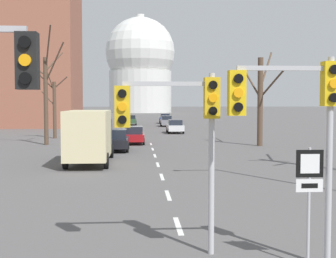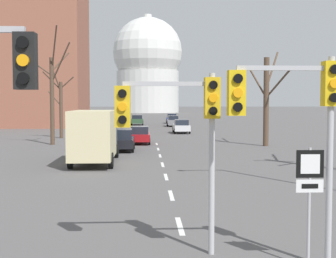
# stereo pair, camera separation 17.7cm
# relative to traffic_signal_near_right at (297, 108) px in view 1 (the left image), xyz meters

# --- Properties ---
(lane_stripe_1) EXTENTS (0.16, 2.00, 0.01)m
(lane_stripe_1) POSITION_rel_traffic_signal_near_right_xyz_m (-2.24, 3.58, -3.47)
(lane_stripe_1) COLOR silver
(lane_stripe_1) RESTS_ON ground_plane
(lane_stripe_2) EXTENTS (0.16, 2.00, 0.01)m
(lane_stripe_2) POSITION_rel_traffic_signal_near_right_xyz_m (-2.24, 8.08, -3.47)
(lane_stripe_2) COLOR silver
(lane_stripe_2) RESTS_ON ground_plane
(lane_stripe_3) EXTENTS (0.16, 2.00, 0.01)m
(lane_stripe_3) POSITION_rel_traffic_signal_near_right_xyz_m (-2.24, 12.58, -3.47)
(lane_stripe_3) COLOR silver
(lane_stripe_3) RESTS_ON ground_plane
(lane_stripe_4) EXTENTS (0.16, 2.00, 0.01)m
(lane_stripe_4) POSITION_rel_traffic_signal_near_right_xyz_m (-2.24, 17.08, -3.47)
(lane_stripe_4) COLOR silver
(lane_stripe_4) RESTS_ON ground_plane
(lane_stripe_5) EXTENTS (0.16, 2.00, 0.01)m
(lane_stripe_5) POSITION_rel_traffic_signal_near_right_xyz_m (-2.24, 21.58, -3.47)
(lane_stripe_5) COLOR silver
(lane_stripe_5) RESTS_ON ground_plane
(lane_stripe_6) EXTENTS (0.16, 2.00, 0.01)m
(lane_stripe_6) POSITION_rel_traffic_signal_near_right_xyz_m (-2.24, 26.08, -3.47)
(lane_stripe_6) COLOR silver
(lane_stripe_6) RESTS_ON ground_plane
(lane_stripe_7) EXTENTS (0.16, 2.00, 0.01)m
(lane_stripe_7) POSITION_rel_traffic_signal_near_right_xyz_m (-2.24, 30.58, -3.47)
(lane_stripe_7) COLOR silver
(lane_stripe_7) RESTS_ON ground_plane
(traffic_signal_near_right) EXTENTS (2.41, 0.34, 4.58)m
(traffic_signal_near_right) POSITION_rel_traffic_signal_near_right_xyz_m (0.00, 0.00, 0.00)
(traffic_signal_near_right) COLOR #B2B2B7
(traffic_signal_near_right) RESTS_ON ground_plane
(traffic_signal_centre_tall) EXTENTS (2.45, 0.34, 4.29)m
(traffic_signal_centre_tall) POSITION_rel_traffic_signal_near_right_xyz_m (-2.44, 1.02, -0.23)
(traffic_signal_centre_tall) COLOR #B2B2B7
(traffic_signal_centre_tall) RESTS_ON ground_plane
(route_sign_post) EXTENTS (0.60, 0.08, 2.63)m
(route_sign_post) POSITION_rel_traffic_signal_near_right_xyz_m (0.30, 0.00, -1.68)
(route_sign_post) COLOR #B2B2B7
(route_sign_post) RESTS_ON ground_plane
(sedan_near_left) EXTENTS (1.88, 4.55, 1.58)m
(sedan_near_left) POSITION_rel_traffic_signal_near_right_xyz_m (1.00, 44.80, -2.67)
(sedan_near_left) COLOR silver
(sedan_near_left) RESTS_ON ground_plane
(sedan_near_right) EXTENTS (1.97, 4.18, 1.60)m
(sedan_near_right) POSITION_rel_traffic_signal_near_right_xyz_m (-4.51, 64.96, -2.67)
(sedan_near_right) COLOR #2D4C33
(sedan_near_right) RESTS_ON ground_plane
(sedan_mid_centre) EXTENTS (1.80, 3.96, 1.54)m
(sedan_mid_centre) POSITION_rel_traffic_signal_near_right_xyz_m (-3.70, 30.79, -2.71)
(sedan_mid_centre) COLOR maroon
(sedan_mid_centre) RESTS_ON ground_plane
(sedan_far_left) EXTENTS (1.77, 3.86, 1.61)m
(sedan_far_left) POSITION_rel_traffic_signal_near_right_xyz_m (0.96, 60.31, -2.67)
(sedan_far_left) COLOR slate
(sedan_far_left) RESTS_ON ground_plane
(sedan_far_right) EXTENTS (1.81, 4.37, 1.71)m
(sedan_far_right) POSITION_rel_traffic_signal_near_right_xyz_m (1.34, 70.40, -2.62)
(sedan_far_right) COLOR navy
(sedan_far_right) RESTS_ON ground_plane
(sedan_distant_centre) EXTENTS (1.91, 4.30, 1.62)m
(sedan_distant_centre) POSITION_rel_traffic_signal_near_right_xyz_m (-5.00, 24.98, -2.67)
(sedan_distant_centre) COLOR black
(sedan_distant_centre) RESTS_ON ground_plane
(delivery_truck) EXTENTS (2.44, 7.20, 3.14)m
(delivery_truck) POSITION_rel_traffic_signal_near_right_xyz_m (-6.21, 17.85, -1.78)
(delivery_truck) COLOR #333842
(delivery_truck) RESTS_ON ground_plane
(bare_tree_left_near) EXTENTS (2.89, 2.84, 7.31)m
(bare_tree_left_near) POSITION_rel_traffic_signal_near_right_xyz_m (-11.76, 37.62, -0.20)
(bare_tree_left_near) COLOR brown
(bare_tree_left_near) RESTS_ON ground_plane
(bare_tree_right_near) EXTENTS (2.42, 5.48, 8.03)m
(bare_tree_right_near) POSITION_rel_traffic_signal_near_right_xyz_m (6.80, 28.35, 0.50)
(bare_tree_right_near) COLOR brown
(bare_tree_right_near) RESTS_ON ground_plane
(bare_tree_left_far) EXTENTS (4.25, 3.99, 9.84)m
(bare_tree_left_far) POSITION_rel_traffic_signal_near_right_xyz_m (-11.10, 30.32, 0.88)
(bare_tree_left_far) COLOR brown
(bare_tree_left_far) RESTS_ON ground_plane
(capitol_dome) EXTENTS (24.68, 24.68, 34.86)m
(capitol_dome) POSITION_rel_traffic_signal_near_right_xyz_m (-2.24, 158.52, 13.50)
(capitol_dome) COLOR silver
(capitol_dome) RESTS_ON ground_plane
(apartment_block_left) EXTENTS (18.00, 14.00, 20.87)m
(apartment_block_left) POSITION_rel_traffic_signal_near_right_xyz_m (-21.43, 61.65, 6.96)
(apartment_block_left) COLOR #935642
(apartment_block_left) RESTS_ON ground_plane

